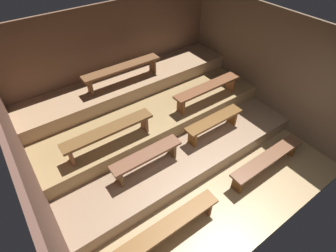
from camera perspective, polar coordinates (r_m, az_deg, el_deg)
name	(u,v)px	position (r m, az deg, el deg)	size (l,w,h in m)	color
ground	(170,149)	(5.82, 0.40, -5.00)	(5.90, 5.07, 0.08)	#A18357
wall_back	(116,57)	(6.57, -11.07, 14.34)	(5.90, 0.06, 2.50)	brown
wall_left	(26,164)	(4.37, -28.31, -7.26)	(0.06, 5.07, 2.50)	brown
wall_right	(261,62)	(6.59, 19.43, 12.78)	(0.06, 5.07, 2.50)	brown
platform_lower	(156,129)	(5.99, -2.52, -0.75)	(5.10, 3.23, 0.31)	#99795D
platform_middle	(143,107)	(6.13, -5.30, 4.07)	(5.10, 2.20, 0.31)	#9D7E4F
platform_upper	(129,84)	(6.38, -8.35, 8.97)	(5.10, 0.99, 0.31)	tan
bench_floor_left	(170,226)	(4.37, 0.35, -20.77)	(1.80, 0.28, 0.40)	brown
bench_floor_right	(267,160)	(5.48, 20.57, -6.77)	(1.80, 0.28, 0.40)	brown
bench_lower_left	(147,157)	(4.79, -4.64, -6.63)	(1.37, 0.28, 0.40)	brown
bench_lower_right	(214,122)	(5.54, 9.86, 0.89)	(1.37, 0.28, 0.40)	brown
bench_middle_left	(109,132)	(4.88, -12.66, -1.25)	(1.73, 0.28, 0.40)	brown
bench_middle_right	(208,88)	(5.92, 8.58, 8.01)	(1.73, 0.28, 0.40)	brown
bench_upper_center	(122,69)	(6.01, -9.82, 11.95)	(1.81, 0.28, 0.40)	brown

